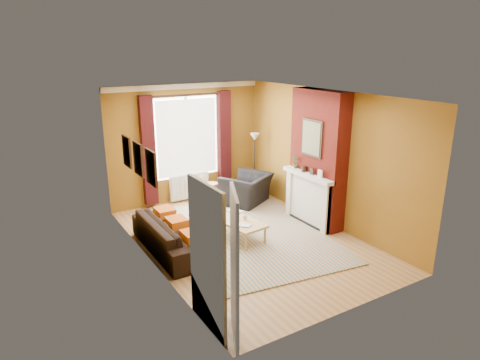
% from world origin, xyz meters
% --- Properties ---
extents(ground, '(5.50, 5.50, 0.00)m').
position_xyz_m(ground, '(0.00, 0.00, 0.00)').
color(ground, olive).
rests_on(ground, ground).
extents(room_walls, '(3.82, 5.54, 2.83)m').
position_xyz_m(room_walls, '(0.63, 0.28, 1.38)').
color(room_walls, brown).
rests_on(room_walls, ground).
extents(striped_rug, '(3.35, 4.30, 0.02)m').
position_xyz_m(striped_rug, '(0.10, 0.19, 0.01)').
color(striped_rug, teal).
rests_on(striped_rug, ground).
extents(sofa, '(0.82, 2.10, 0.61)m').
position_xyz_m(sofa, '(-1.42, 0.33, 0.31)').
color(sofa, black).
rests_on(sofa, ground).
extents(armchair, '(1.41, 1.36, 0.71)m').
position_xyz_m(armchair, '(1.07, 1.73, 0.35)').
color(armchair, black).
rests_on(armchair, ground).
extents(coffee_table, '(0.74, 1.25, 0.39)m').
position_xyz_m(coffee_table, '(-0.12, 0.13, 0.35)').
color(coffee_table, tan).
rests_on(coffee_table, ground).
extents(wicker_stool, '(0.45, 0.45, 0.42)m').
position_xyz_m(wicker_stool, '(0.47, 2.40, 0.21)').
color(wicker_stool, '#996C42').
rests_on(wicker_stool, ground).
extents(floor_lamp, '(0.28, 0.28, 1.59)m').
position_xyz_m(floor_lamp, '(1.55, 2.13, 1.26)').
color(floor_lamp, black).
rests_on(floor_lamp, ground).
extents(book_a, '(0.28, 0.29, 0.02)m').
position_xyz_m(book_a, '(-0.23, -0.25, 0.40)').
color(book_a, '#999999').
rests_on(book_a, coffee_table).
extents(book_b, '(0.27, 0.34, 0.02)m').
position_xyz_m(book_b, '(-0.06, 0.52, 0.40)').
color(book_b, '#999999').
rests_on(book_b, coffee_table).
extents(mug, '(0.12, 0.12, 0.08)m').
position_xyz_m(mug, '(-0.00, 0.06, 0.43)').
color(mug, '#999999').
rests_on(mug, coffee_table).
extents(tv_remote, '(0.08, 0.18, 0.02)m').
position_xyz_m(tv_remote, '(-0.16, 0.26, 0.41)').
color(tv_remote, '#262628').
rests_on(tv_remote, coffee_table).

